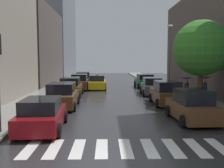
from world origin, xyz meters
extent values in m
cube|color=#2A2A2C|center=(0.00, 24.00, -0.02)|extent=(28.00, 72.00, 0.04)
cube|color=gray|center=(-6.50, 24.00, 0.07)|extent=(3.00, 72.00, 0.15)
cube|color=gray|center=(6.50, 24.00, 0.07)|extent=(3.00, 72.00, 0.15)
cube|color=silver|center=(-3.60, 2.15, 0.01)|extent=(0.45, 2.20, 0.01)
cube|color=silver|center=(-2.70, 2.15, 0.01)|extent=(0.45, 2.20, 0.01)
cube|color=silver|center=(-1.80, 2.15, 0.01)|extent=(0.45, 2.20, 0.01)
cube|color=silver|center=(-0.90, 2.15, 0.01)|extent=(0.45, 2.20, 0.01)
cube|color=silver|center=(0.00, 2.15, 0.01)|extent=(0.45, 2.20, 0.01)
cube|color=silver|center=(0.90, 2.15, 0.01)|extent=(0.45, 2.20, 0.01)
cube|color=silver|center=(1.80, 2.15, 0.01)|extent=(0.45, 2.20, 0.01)
cube|color=silver|center=(2.70, 2.15, 0.01)|extent=(0.45, 2.20, 0.01)
cube|color=silver|center=(3.60, 2.15, 0.01)|extent=(0.45, 2.20, 0.01)
cube|color=#564C47|center=(-11.00, 28.92, 5.19)|extent=(6.00, 15.35, 10.38)
cube|color=slate|center=(-11.00, 46.65, 12.44)|extent=(6.00, 18.64, 24.88)
cube|color=#564C47|center=(11.00, 20.45, 5.16)|extent=(6.00, 17.86, 10.31)
cube|color=maroon|center=(-3.77, 4.84, 0.55)|extent=(2.05, 4.30, 0.75)
cube|color=black|center=(-3.76, 4.63, 1.23)|extent=(1.73, 2.39, 0.61)
cylinder|color=black|center=(-4.76, 6.19, 0.32)|extent=(0.25, 0.65, 0.64)
cylinder|color=black|center=(-2.92, 6.28, 0.32)|extent=(0.25, 0.65, 0.64)
cylinder|color=black|center=(-4.62, 3.41, 0.32)|extent=(0.25, 0.65, 0.64)
cylinder|color=black|center=(-2.78, 3.50, 0.32)|extent=(0.25, 0.65, 0.64)
cube|color=brown|center=(-3.81, 10.75, 0.61)|extent=(2.04, 4.58, 0.87)
cube|color=black|center=(-3.80, 10.52, 1.40)|extent=(1.76, 2.53, 0.71)
cylinder|color=black|center=(-4.81, 12.22, 0.32)|extent=(0.23, 0.64, 0.64)
cylinder|color=black|center=(-2.88, 12.27, 0.32)|extent=(0.23, 0.64, 0.64)
cylinder|color=black|center=(-4.74, 9.23, 0.32)|extent=(0.23, 0.64, 0.64)
cylinder|color=black|center=(-2.81, 9.27, 0.32)|extent=(0.23, 0.64, 0.64)
cube|color=brown|center=(-3.97, 16.53, 0.61)|extent=(1.88, 4.69, 0.87)
cube|color=black|center=(-3.97, 16.29, 1.40)|extent=(1.63, 2.59, 0.71)
cylinder|color=black|center=(-4.90, 18.06, 0.32)|extent=(0.23, 0.64, 0.64)
cylinder|color=black|center=(-3.08, 18.08, 0.32)|extent=(0.23, 0.64, 0.64)
cylinder|color=black|center=(-4.86, 14.98, 0.32)|extent=(0.23, 0.64, 0.64)
cylinder|color=black|center=(-3.04, 15.00, 0.32)|extent=(0.23, 0.64, 0.64)
cube|color=brown|center=(-3.72, 22.02, 0.61)|extent=(1.98, 4.54, 0.88)
cube|color=black|center=(-3.71, 21.79, 1.41)|extent=(1.71, 2.51, 0.72)
cylinder|color=black|center=(-4.69, 23.48, 0.32)|extent=(0.24, 0.65, 0.64)
cylinder|color=black|center=(-2.82, 23.52, 0.32)|extent=(0.24, 0.65, 0.64)
cylinder|color=black|center=(-4.62, 20.51, 0.32)|extent=(0.24, 0.65, 0.64)
cylinder|color=black|center=(-2.75, 20.56, 0.32)|extent=(0.24, 0.65, 0.64)
cube|color=#0C4C2D|center=(-3.76, 27.34, 0.61)|extent=(1.99, 4.51, 0.87)
cube|color=black|center=(-3.76, 27.12, 1.40)|extent=(1.72, 2.49, 0.71)
cylinder|color=black|center=(-4.74, 28.80, 0.32)|extent=(0.23, 0.64, 0.64)
cylinder|color=black|center=(-2.84, 28.84, 0.32)|extent=(0.23, 0.64, 0.64)
cylinder|color=black|center=(-4.68, 25.85, 0.32)|extent=(0.23, 0.64, 0.64)
cylinder|color=black|center=(-2.78, 25.89, 0.32)|extent=(0.23, 0.64, 0.64)
cube|color=brown|center=(3.90, 6.43, 0.61)|extent=(1.91, 4.07, 0.86)
cube|color=black|center=(3.91, 6.23, 1.39)|extent=(1.63, 2.26, 0.71)
cylinder|color=black|center=(2.98, 7.72, 0.32)|extent=(0.24, 0.65, 0.64)
cylinder|color=black|center=(4.73, 7.78, 0.32)|extent=(0.24, 0.65, 0.64)
cylinder|color=black|center=(3.08, 5.08, 0.32)|extent=(0.24, 0.65, 0.64)
cylinder|color=black|center=(4.83, 5.14, 0.32)|extent=(0.24, 0.65, 0.64)
cube|color=brown|center=(3.81, 11.87, 0.62)|extent=(1.89, 4.38, 0.88)
cube|color=black|center=(3.81, 11.65, 1.42)|extent=(1.65, 2.41, 0.72)
cylinder|color=black|center=(2.90, 13.32, 0.32)|extent=(0.23, 0.64, 0.64)
cylinder|color=black|center=(4.75, 13.30, 0.32)|extent=(0.23, 0.64, 0.64)
cylinder|color=black|center=(2.88, 10.44, 0.32)|extent=(0.23, 0.64, 0.64)
cylinder|color=black|center=(4.73, 10.42, 0.32)|extent=(0.23, 0.64, 0.64)
cube|color=#474C51|center=(3.73, 17.61, 0.58)|extent=(1.98, 4.49, 0.82)
cube|color=black|center=(3.72, 17.39, 1.32)|extent=(1.68, 2.50, 0.67)
cylinder|color=black|center=(2.90, 19.11, 0.32)|extent=(0.25, 0.65, 0.64)
cylinder|color=black|center=(4.68, 19.03, 0.32)|extent=(0.25, 0.65, 0.64)
cylinder|color=black|center=(2.77, 16.20, 0.32)|extent=(0.25, 0.65, 0.64)
cylinder|color=black|center=(4.55, 16.12, 0.32)|extent=(0.25, 0.65, 0.64)
cube|color=#0C4C2D|center=(4.00, 24.15, 0.58)|extent=(2.10, 4.13, 0.80)
cube|color=black|center=(4.01, 23.95, 1.30)|extent=(1.78, 2.30, 0.65)
cylinder|color=black|center=(2.98, 25.44, 0.32)|extent=(0.25, 0.65, 0.64)
cylinder|color=black|center=(4.89, 25.53, 0.32)|extent=(0.25, 0.65, 0.64)
cylinder|color=black|center=(3.11, 22.77, 0.32)|extent=(0.25, 0.65, 0.64)
cylinder|color=black|center=(5.02, 22.86, 0.32)|extent=(0.25, 0.65, 0.64)
cube|color=yellow|center=(-1.74, 22.32, 0.57)|extent=(1.90, 4.34, 0.80)
cube|color=black|center=(-1.74, 22.11, 1.30)|extent=(1.66, 2.40, 0.65)
cube|color=#F2EDCC|center=(-1.74, 22.11, 1.72)|extent=(0.20, 0.36, 0.18)
cylinder|color=black|center=(-2.68, 23.74, 0.32)|extent=(0.23, 0.64, 0.64)
cylinder|color=black|center=(-0.83, 23.76, 0.32)|extent=(0.23, 0.64, 0.64)
cylinder|color=black|center=(-2.65, 20.89, 0.32)|extent=(0.23, 0.64, 0.64)
cylinder|color=black|center=(-0.80, 20.91, 0.32)|extent=(0.23, 0.64, 0.64)
cylinder|color=gray|center=(6.97, 12.51, 0.54)|extent=(0.28, 0.28, 0.78)
cylinder|color=navy|center=(6.97, 12.51, 1.24)|extent=(0.36, 0.36, 0.62)
sphere|color=tan|center=(6.97, 12.51, 1.68)|extent=(0.24, 0.24, 0.24)
cone|color=red|center=(6.97, 12.51, 1.96)|extent=(1.00, 1.00, 0.20)
cylinder|color=#333338|center=(6.97, 12.51, 1.60)|extent=(0.02, 0.02, 0.72)
cylinder|color=brown|center=(5.67, 12.94, 0.52)|extent=(0.28, 0.28, 0.75)
cylinder|color=navy|center=(5.67, 12.94, 1.19)|extent=(0.36, 0.36, 0.59)
sphere|color=tan|center=(5.67, 12.94, 1.60)|extent=(0.23, 0.23, 0.23)
cone|color=#8C1E8C|center=(5.67, 12.94, 1.88)|extent=(1.06, 1.06, 0.20)
cylinder|color=#333338|center=(5.67, 12.94, 1.54)|extent=(0.02, 0.02, 0.69)
cylinder|color=#513823|center=(6.06, 11.05, 1.32)|extent=(0.36, 0.36, 2.33)
sphere|color=#368029|center=(6.06, 11.05, 4.18)|extent=(4.00, 4.00, 4.00)
cylinder|color=#595B60|center=(5.55, 18.16, 3.32)|extent=(0.16, 0.16, 6.35)
ellipsoid|color=beige|center=(5.55, 18.16, 6.65)|extent=(0.60, 0.28, 0.24)
camera|label=1|loc=(-0.74, -7.32, 3.30)|focal=41.43mm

